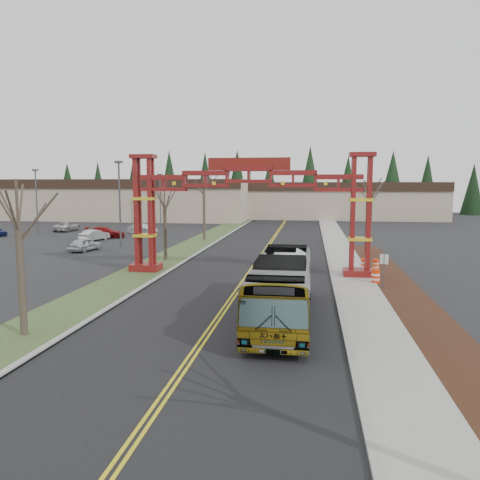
% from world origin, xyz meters
% --- Properties ---
extents(ground, '(200.00, 200.00, 0.00)m').
position_xyz_m(ground, '(0.00, 0.00, 0.00)').
color(ground, black).
rests_on(ground, ground).
extents(road, '(12.00, 110.00, 0.02)m').
position_xyz_m(road, '(0.00, 25.00, 0.01)').
color(road, black).
rests_on(road, ground).
extents(lane_line_left, '(0.12, 100.00, 0.01)m').
position_xyz_m(lane_line_left, '(-0.12, 25.00, 0.03)').
color(lane_line_left, gold).
rests_on(lane_line_left, road).
extents(lane_line_right, '(0.12, 100.00, 0.01)m').
position_xyz_m(lane_line_right, '(0.12, 25.00, 0.03)').
color(lane_line_right, gold).
rests_on(lane_line_right, road).
extents(curb_right, '(0.30, 110.00, 0.15)m').
position_xyz_m(curb_right, '(6.15, 25.00, 0.07)').
color(curb_right, gray).
rests_on(curb_right, ground).
extents(sidewalk_right, '(2.60, 110.00, 0.14)m').
position_xyz_m(sidewalk_right, '(7.60, 25.00, 0.08)').
color(sidewalk_right, gray).
rests_on(sidewalk_right, ground).
extents(landscape_strip, '(2.60, 50.00, 0.12)m').
position_xyz_m(landscape_strip, '(10.20, 10.00, 0.06)').
color(landscape_strip, black).
rests_on(landscape_strip, ground).
extents(grass_median, '(4.00, 110.00, 0.08)m').
position_xyz_m(grass_median, '(-8.00, 25.00, 0.04)').
color(grass_median, '#3B4E27').
rests_on(grass_median, ground).
extents(curb_left, '(0.30, 110.00, 0.15)m').
position_xyz_m(curb_left, '(-6.15, 25.00, 0.07)').
color(curb_left, gray).
rests_on(curb_left, ground).
extents(gateway_arch, '(18.20, 1.60, 8.90)m').
position_xyz_m(gateway_arch, '(0.00, 18.00, 5.98)').
color(gateway_arch, maroon).
rests_on(gateway_arch, ground).
extents(retail_building_west, '(46.00, 22.30, 7.50)m').
position_xyz_m(retail_building_west, '(-30.00, 71.96, 3.76)').
color(retail_building_west, tan).
rests_on(retail_building_west, ground).
extents(retail_building_east, '(38.00, 20.30, 7.00)m').
position_xyz_m(retail_building_east, '(10.00, 79.95, 3.51)').
color(retail_building_east, tan).
rests_on(retail_building_east, ground).
extents(conifer_treeline, '(116.10, 5.60, 13.00)m').
position_xyz_m(conifer_treeline, '(0.25, 92.00, 6.49)').
color(conifer_treeline, black).
rests_on(conifer_treeline, ground).
extents(transit_bus, '(2.74, 11.63, 3.24)m').
position_xyz_m(transit_bus, '(3.16, 6.67, 1.62)').
color(transit_bus, '#B5B7BD').
rests_on(transit_bus, ground).
extents(silver_sedan, '(2.06, 4.70, 1.50)m').
position_xyz_m(silver_sedan, '(3.37, 22.00, 0.75)').
color(silver_sedan, '#A5A8AD').
rests_on(silver_sedan, ground).
extents(parked_car_near_a, '(2.22, 4.16, 1.35)m').
position_xyz_m(parked_car_near_a, '(-17.87, 27.60, 0.67)').
color(parked_car_near_a, '#B8BBC1').
rests_on(parked_car_near_a, ground).
extents(parked_car_near_b, '(2.48, 4.20, 1.31)m').
position_xyz_m(parked_car_near_b, '(-20.85, 35.92, 0.65)').
color(parked_car_near_b, silver).
rests_on(parked_car_near_b, ground).
extents(parked_car_mid_a, '(5.08, 2.92, 1.39)m').
position_xyz_m(parked_car_mid_a, '(-20.79, 38.68, 0.69)').
color(parked_car_mid_a, maroon).
rests_on(parked_car_mid_a, ground).
extents(parked_car_far_a, '(4.45, 2.92, 1.39)m').
position_xyz_m(parked_car_far_a, '(-17.58, 43.25, 0.69)').
color(parked_car_far_a, '#ADB2B5').
rests_on(parked_car_far_a, ground).
extents(parked_car_far_b, '(2.18, 4.64, 1.28)m').
position_xyz_m(parked_car_far_b, '(-29.81, 45.86, 0.64)').
color(parked_car_far_b, silver).
rests_on(parked_car_far_b, ground).
extents(bare_tree_median_near, '(3.14, 3.14, 6.94)m').
position_xyz_m(bare_tree_median_near, '(-8.00, 2.43, 4.84)').
color(bare_tree_median_near, '#382D26').
rests_on(bare_tree_median_near, ground).
extents(bare_tree_median_mid, '(2.98, 2.98, 6.86)m').
position_xyz_m(bare_tree_median_mid, '(-8.00, 22.97, 4.86)').
color(bare_tree_median_mid, '#382D26').
rests_on(bare_tree_median_mid, ground).
extents(bare_tree_median_far, '(3.09, 3.09, 8.11)m').
position_xyz_m(bare_tree_median_far, '(-8.00, 38.10, 6.03)').
color(bare_tree_median_far, '#382D26').
rests_on(bare_tree_median_far, ground).
extents(bare_tree_right_far, '(3.42, 3.42, 8.08)m').
position_xyz_m(bare_tree_right_far, '(10.00, 28.80, 5.79)').
color(bare_tree_right_far, '#382D26').
rests_on(bare_tree_right_far, ground).
extents(light_pole_near, '(0.79, 0.40, 9.12)m').
position_xyz_m(light_pole_near, '(-15.74, 31.61, 5.28)').
color(light_pole_near, '#3F3F44').
rests_on(light_pole_near, ground).
extents(light_pole_mid, '(0.75, 0.38, 8.65)m').
position_xyz_m(light_pole_mid, '(-32.10, 42.35, 5.01)').
color(light_pole_mid, '#3F3F44').
rests_on(light_pole_mid, ground).
extents(light_pole_far, '(0.72, 0.36, 8.31)m').
position_xyz_m(light_pole_far, '(-19.64, 57.10, 4.81)').
color(light_pole_far, '#3F3F44').
rests_on(light_pole_far, ground).
extents(street_sign, '(0.50, 0.24, 2.29)m').
position_xyz_m(street_sign, '(9.15, 14.19, 1.65)').
color(street_sign, '#3F3F44').
rests_on(street_sign, ground).
extents(barrel_south, '(0.56, 0.56, 1.04)m').
position_xyz_m(barrel_south, '(8.88, 15.82, 0.52)').
color(barrel_south, red).
rests_on(barrel_south, ground).
extents(barrel_mid, '(0.50, 0.50, 0.93)m').
position_xyz_m(barrel_mid, '(8.68, 20.93, 0.47)').
color(barrel_mid, red).
rests_on(barrel_mid, ground).
extents(barrel_north, '(0.48, 0.48, 0.89)m').
position_xyz_m(barrel_north, '(9.58, 20.95, 0.44)').
color(barrel_north, red).
rests_on(barrel_north, ground).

